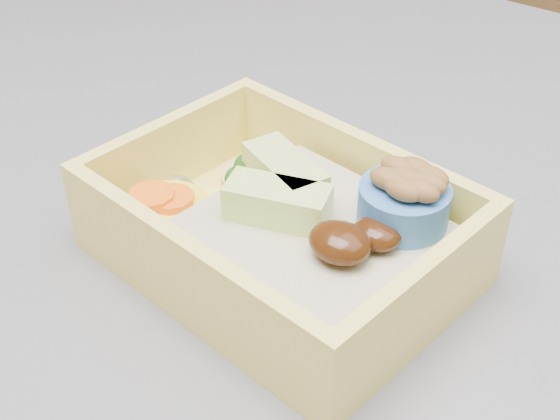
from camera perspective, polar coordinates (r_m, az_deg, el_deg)
The scene contains 1 object.
bento_box at distance 0.38m, azimuth 0.86°, elevation -1.58°, with size 0.19×0.15×0.06m.
Camera 1 is at (0.33, -0.32, 1.18)m, focal length 50.00 mm.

